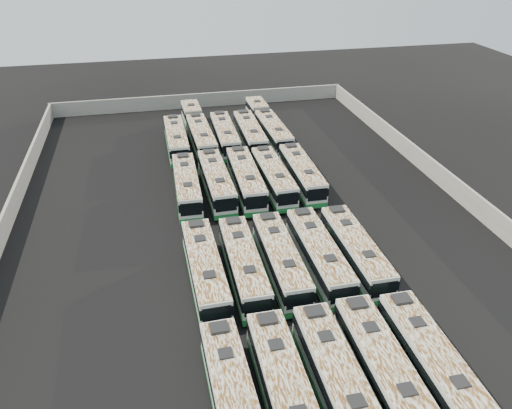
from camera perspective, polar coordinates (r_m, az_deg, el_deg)
name	(u,v)px	position (r m, az deg, el deg)	size (l,w,h in m)	color
ground	(250,227)	(47.64, -0.72, -2.60)	(140.00, 140.00, 0.00)	black
perimeter_wall	(250,217)	(47.06, -0.73, -1.47)	(45.20, 73.20, 2.20)	gray
bus_front_far_left	(234,401)	(30.62, -2.56, -21.51)	(2.53, 11.01, 3.09)	silver
bus_front_left	(286,393)	(30.93, 3.44, -20.69)	(2.45, 11.35, 3.20)	silver
bus_front_center	(338,383)	(31.73, 9.38, -19.47)	(2.41, 11.31, 3.19)	silver
bus_front_right	(385,373)	(32.79, 14.49, -18.10)	(2.52, 11.40, 3.21)	silver
bus_front_far_right	(433,366)	(34.02, 19.61, -16.98)	(2.45, 11.26, 3.17)	silver
bus_midfront_far_left	(205,270)	(39.62, -5.84, -7.44)	(2.58, 11.31, 3.17)	silver
bus_midfront_left	(244,265)	(39.99, -1.43, -6.94)	(2.42, 11.04, 3.10)	silver
bus_midfront_center	(281,260)	(40.62, 2.83, -6.32)	(2.41, 11.04, 3.10)	silver
bus_midfront_right	(319,255)	(41.41, 7.19, -5.72)	(2.41, 11.21, 3.15)	silver
bus_midfront_far_right	(355,251)	(42.39, 11.29, -5.23)	(2.34, 11.01, 3.10)	silver
bus_midback_far_left	(187,186)	(52.17, -7.91, 2.16)	(2.60, 11.09, 3.11)	silver
bus_midback_left	(216,182)	(52.54, -4.54, 2.62)	(2.56, 11.34, 3.18)	silver
bus_midback_center	(246,179)	(52.87, -1.17, 2.92)	(2.66, 11.52, 3.23)	silver
bus_midback_right	(274,177)	(53.44, 2.01, 3.15)	(2.48, 11.10, 3.12)	silver
bus_midback_far_right	(302,173)	(54.44, 5.25, 3.55)	(2.46, 11.03, 3.10)	silver
bus_back_far_left	(176,140)	(63.66, -9.08, 7.31)	(2.40, 11.24, 3.17)	silver
bus_back_left	(198,130)	(66.61, -6.65, 8.51)	(2.83, 17.56, 3.17)	silver
bus_back_center	(225,136)	(64.33, -3.57, 7.87)	(2.58, 11.30, 3.17)	silver
bus_back_right	(250,134)	(64.62, -0.69, 8.04)	(2.57, 11.34, 3.18)	silver
bus_back_far_right	(268,125)	(68.01, 1.35, 9.12)	(2.59, 17.17, 3.11)	silver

